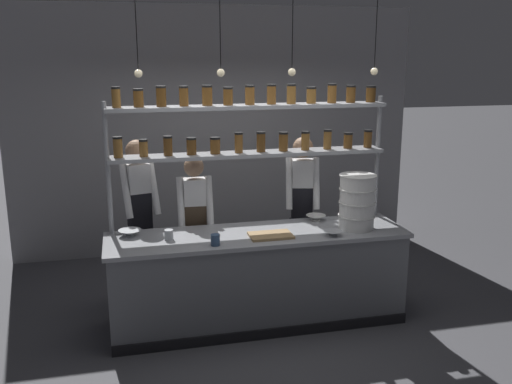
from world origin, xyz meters
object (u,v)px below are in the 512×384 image
spice_shelf_unit (250,132)px  prep_bowl_center_back (333,233)px  chef_left (140,210)px  prep_bowl_near_left (316,218)px  serving_cup_front (215,240)px  cutting_board (271,235)px  prep_bowl_center_front (130,233)px  chef_right (302,204)px  chef_center (195,222)px  serving_cup_by_board (169,235)px  container_stack (357,202)px

spice_shelf_unit → prep_bowl_center_back: (0.67, -0.57, -0.90)m
spice_shelf_unit → chef_left: (-1.08, 0.40, -0.82)m
spice_shelf_unit → prep_bowl_near_left: bearing=-4.9°
prep_bowl_near_left → serving_cup_front: (-1.13, -0.53, 0.02)m
cutting_board → prep_bowl_center_front: 1.32m
spice_shelf_unit → chef_right: 1.10m
cutting_board → prep_bowl_near_left: 0.71m
chef_left → chef_right: bearing=-17.6°
chef_center → prep_bowl_near_left: 1.24m
serving_cup_by_board → spice_shelf_unit: bearing=21.4°
cutting_board → prep_bowl_near_left: bearing=34.5°
serving_cup_by_board → prep_bowl_center_back: bearing=-9.1°
spice_shelf_unit → serving_cup_front: spice_shelf_unit is taller
chef_center → container_stack: 1.65m
serving_cup_front → serving_cup_by_board: (-0.39, 0.26, -0.00)m
cutting_board → serving_cup_by_board: serving_cup_by_board is taller
chef_left → serving_cup_by_board: chef_left is taller
container_stack → chef_center: bearing=157.5°
cutting_board → prep_bowl_near_left: size_ratio=1.96×
container_stack → prep_bowl_near_left: bearing=130.4°
spice_shelf_unit → prep_bowl_near_left: (0.68, -0.06, -0.89)m
cutting_board → prep_bowl_center_back: 0.59m
prep_bowl_near_left → prep_bowl_center_back: size_ratio=1.14×
chef_center → container_stack: bearing=-19.8°
cutting_board → prep_bowl_center_front: (-1.28, 0.33, 0.02)m
spice_shelf_unit → prep_bowl_center_back: spice_shelf_unit is taller
serving_cup_front → container_stack: bearing=7.4°
chef_center → chef_left: bearing=164.7°
chef_left → serving_cup_by_board: 0.77m
chef_center → serving_cup_by_board: chef_center is taller
spice_shelf_unit → chef_left: spice_shelf_unit is taller
prep_bowl_center_front → container_stack: bearing=-7.1°
chef_right → serving_cup_front: (-1.10, -0.90, -0.03)m
spice_shelf_unit → container_stack: 1.24m
chef_right → cutting_board: bearing=-112.1°
container_stack → cutting_board: size_ratio=1.34×
serving_cup_front → cutting_board: bearing=13.0°
cutting_board → serving_cup_by_board: size_ratio=4.22×
chef_right → serving_cup_by_board: (-1.49, -0.64, -0.04)m
serving_cup_by_board → chef_center: bearing=60.1°
container_stack → spice_shelf_unit: bearing=157.4°
container_stack → prep_bowl_center_back: size_ratio=2.99×
chef_center → prep_bowl_center_back: 1.43m
chef_left → prep_bowl_center_back: chef_left is taller
chef_left → chef_right: size_ratio=1.01×
chef_center → serving_cup_front: chef_center is taller
chef_right → prep_bowl_center_back: bearing=-75.1°
container_stack → prep_bowl_near_left: size_ratio=2.63×
serving_cup_front → prep_bowl_center_back: bearing=0.8°
chef_right → prep_bowl_near_left: chef_right is taller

